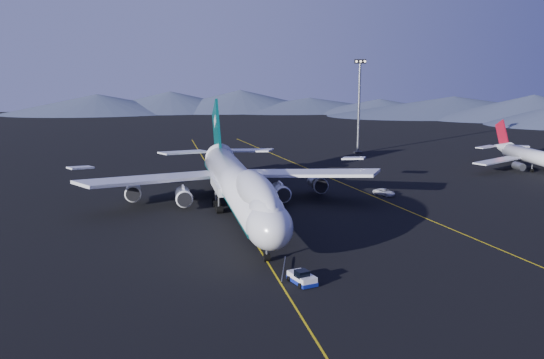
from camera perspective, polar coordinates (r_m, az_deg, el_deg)
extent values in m
plane|color=black|center=(111.58, -3.18, -3.36)|extent=(500.00, 500.00, 0.00)
cube|color=gold|center=(111.57, -3.18, -3.36)|extent=(0.25, 220.00, 0.01)
cube|color=gold|center=(128.65, 9.46, -1.54)|extent=(28.08, 198.09, 0.01)
cone|color=#3C465D|center=(339.85, -16.12, 7.03)|extent=(100.00, 100.00, 12.00)
cone|color=#3C465D|center=(343.71, -3.01, 7.49)|extent=(100.00, 100.00, 12.00)
cone|color=#3C465D|center=(339.49, 10.12, 7.29)|extent=(100.00, 100.00, 12.00)
cone|color=#3C465D|center=(327.33, 23.39, 6.42)|extent=(100.00, 100.00, 12.00)
cylinder|color=silver|center=(110.31, -3.21, -0.55)|extent=(6.50, 56.00, 6.50)
ellipsoid|color=silver|center=(83.49, -0.29, -4.37)|extent=(6.50, 10.40, 6.50)
ellipsoid|color=silver|center=(91.94, -1.48, -1.32)|extent=(5.13, 25.16, 5.85)
cube|color=black|center=(81.28, -0.01, -3.93)|extent=(3.60, 1.61, 1.29)
cone|color=silver|center=(142.37, -5.23, 2.41)|extent=(6.50, 12.00, 6.50)
cube|color=#043F3E|center=(111.46, -3.28, -0.90)|extent=(6.24, 60.00, 1.10)
cube|color=silver|center=(115.86, -3.62, -0.54)|extent=(7.50, 13.00, 1.60)
cube|color=silver|center=(120.49, -10.87, 0.07)|extent=(30.62, 23.28, 2.83)
cube|color=silver|center=(124.30, 2.61, 0.60)|extent=(30.62, 23.28, 2.83)
cylinder|color=slate|center=(117.32, -8.34, -1.54)|extent=(2.90, 5.50, 2.90)
cylinder|color=slate|center=(123.52, -12.94, -1.06)|extent=(2.90, 5.50, 2.90)
cylinder|color=slate|center=(119.90, 0.75, -1.14)|extent=(2.90, 5.50, 2.90)
cylinder|color=slate|center=(128.38, 4.26, -0.35)|extent=(2.90, 5.50, 2.90)
cube|color=#043F3E|center=(140.72, -5.21, 4.36)|extent=(0.55, 14.11, 15.94)
cube|color=silver|center=(143.14, -8.28, 2.55)|extent=(12.39, 9.47, 0.98)
cube|color=silver|center=(144.82, -2.35, 2.76)|extent=(12.39, 9.47, 0.98)
cylinder|color=black|center=(86.37, -0.49, -7.34)|extent=(0.90, 1.10, 1.10)
cube|color=silver|center=(78.24, 2.84, -9.23)|extent=(3.18, 4.63, 1.05)
cube|color=navy|center=(78.37, 2.84, -9.49)|extent=(3.32, 4.84, 0.48)
cube|color=black|center=(77.97, 2.85, -8.70)|extent=(1.89, 1.89, 0.86)
cone|color=silver|center=(181.61, 20.82, 2.85)|extent=(3.78, 6.96, 3.78)
cube|color=silver|center=(164.88, 20.46, 1.68)|extent=(16.69, 11.27, 0.35)
cylinder|color=slate|center=(165.45, 22.20, 1.16)|extent=(1.89, 3.48, 1.89)
cube|color=maroon|center=(181.57, 20.82, 4.05)|extent=(0.35, 6.78, 8.01)
imported|color=silver|center=(129.65, 10.51, -1.18)|extent=(4.37, 5.27, 1.34)
cylinder|color=black|center=(187.77, 8.07, 2.56)|extent=(2.62, 2.62, 0.44)
cylinder|color=slate|center=(186.26, 8.18, 6.65)|extent=(0.76, 0.76, 27.27)
cube|color=black|center=(185.71, 8.30, 10.94)|extent=(3.49, 0.87, 1.31)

